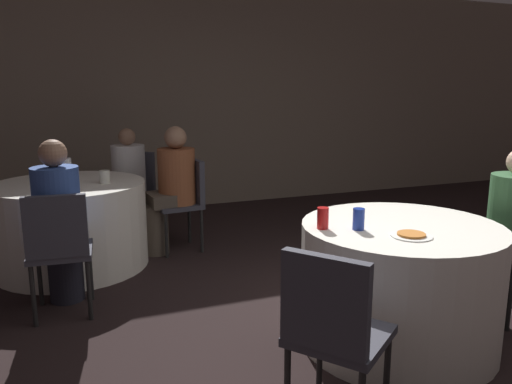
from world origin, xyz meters
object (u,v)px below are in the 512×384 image
object	(u,v)px
pizza_plate_near	(411,235)
soda_can_red	(323,218)
table_near	(399,284)
person_white_shirt	(126,183)
chair_far_east	(186,195)
soda_can_blue	(359,219)
person_floral_shirt	(170,189)
chair_near_southwest	(332,325)
bottle_far	(66,171)
chair_far_south	(59,243)
person_blue_shirt	(60,227)
table_far	(71,225)
chair_far_northeast	(134,185)
person_green_jacket	(505,235)

from	to	relation	value
pizza_plate_near	soda_can_red	distance (m)	0.48
table_near	person_white_shirt	xyz separation A→B (m)	(-1.25, 2.79, 0.20)
chair_far_east	soda_can_blue	bearing A→B (deg)	-173.87
person_floral_shirt	chair_near_southwest	bearing A→B (deg)	176.56
table_near	bottle_far	xyz separation A→B (m)	(-1.80, 2.09, 0.47)
person_floral_shirt	soda_can_blue	bearing A→B (deg)	-169.98
chair_near_southwest	pizza_plate_near	size ratio (longest dim) A/B	3.83
chair_far_south	pizza_plate_near	world-z (taller)	chair_far_south
pizza_plate_near	chair_near_southwest	bearing A→B (deg)	-151.01
chair_far_east	person_blue_shirt	xyz separation A→B (m)	(-1.11, -0.98, 0.06)
pizza_plate_near	table_far	bearing A→B (deg)	126.37
table_far	chair_far_east	distance (m)	1.05
chair_near_southwest	bottle_far	xyz separation A→B (m)	(-1.00, 2.69, 0.31)
table_near	soda_can_blue	xyz separation A→B (m)	(-0.29, 0.01, 0.43)
person_blue_shirt	chair_far_northeast	bearing A→B (deg)	71.52
table_near	pizza_plate_near	size ratio (longest dim) A/B	5.21
table_near	person_white_shirt	bearing A→B (deg)	114.11
soda_can_blue	person_blue_shirt	bearing A→B (deg)	142.39
table_far	chair_far_east	xyz separation A→B (m)	(1.04, 0.11, 0.16)
chair_far_east	chair_near_southwest	bearing A→B (deg)	173.39
soda_can_red	soda_can_blue	bearing A→B (deg)	-27.09
person_green_jacket	person_floral_shirt	world-z (taller)	person_floral_shirt
soda_can_red	person_green_jacket	bearing A→B (deg)	-3.59
person_green_jacket	pizza_plate_near	xyz separation A→B (m)	(-0.93, -0.23, 0.16)
pizza_plate_near	person_floral_shirt	bearing A→B (deg)	108.78
soda_can_red	person_blue_shirt	bearing A→B (deg)	141.23
chair_far_south	bottle_far	size ratio (longest dim) A/B	4.06
person_floral_shirt	bottle_far	world-z (taller)	person_floral_shirt
chair_far_northeast	person_floral_shirt	world-z (taller)	person_floral_shirt
pizza_plate_near	soda_can_red	size ratio (longest dim) A/B	1.84
chair_far_south	chair_far_east	bearing A→B (deg)	50.25
chair_near_southwest	chair_far_northeast	distance (m)	3.53
chair_far_south	soda_can_blue	world-z (taller)	chair_far_south
table_far	chair_near_southwest	bearing A→B (deg)	-69.59
chair_near_southwest	person_blue_shirt	size ratio (longest dim) A/B	0.72
person_floral_shirt	person_white_shirt	bearing A→B (deg)	23.20
soda_can_red	chair_far_south	bearing A→B (deg)	145.78
chair_far_northeast	table_near	bearing A→B (deg)	150.09
chair_near_southwest	person_white_shirt	bearing A→B (deg)	150.90
chair_near_southwest	person_blue_shirt	world-z (taller)	person_blue_shirt
pizza_plate_near	chair_far_south	bearing A→B (deg)	144.60
person_blue_shirt	person_floral_shirt	bearing A→B (deg)	50.02
chair_far_south	person_floral_shirt	size ratio (longest dim) A/B	0.73
person_blue_shirt	soda_can_red	xyz separation A→B (m)	(1.40, -1.12, 0.21)
table_far	person_blue_shirt	world-z (taller)	person_blue_shirt
person_floral_shirt	soda_can_red	world-z (taller)	person_floral_shirt
chair_far_northeast	person_white_shirt	xyz separation A→B (m)	(-0.10, -0.13, 0.04)
chair_near_southwest	pizza_plate_near	distance (m)	0.83
person_blue_shirt	chair_near_southwest	bearing A→B (deg)	-54.80
chair_far_south	person_white_shirt	xyz separation A→B (m)	(0.63, 1.73, 0.04)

